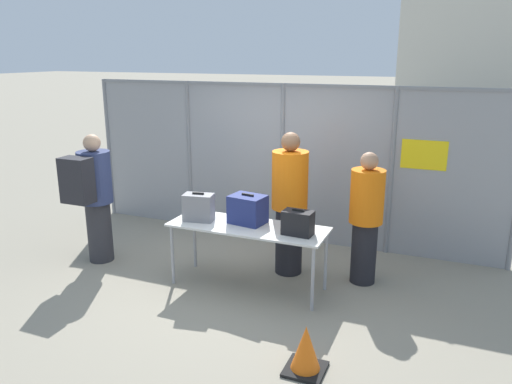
{
  "coord_description": "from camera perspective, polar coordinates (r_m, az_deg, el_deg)",
  "views": [
    {
      "loc": [
        2.46,
        -5.21,
        2.8
      ],
      "look_at": [
        0.06,
        0.59,
        1.05
      ],
      "focal_mm": 35.0,
      "sensor_mm": 36.0,
      "label": 1
    }
  ],
  "objects": [
    {
      "name": "fence_section",
      "position": [
        7.57,
        3.14,
        3.66
      ],
      "size": [
        6.52,
        0.07,
        2.38
      ],
      "color": "gray",
      "rests_on": "ground_plane"
    },
    {
      "name": "suitcase_navy",
      "position": [
        6.06,
        -0.95,
        -1.99
      ],
      "size": [
        0.46,
        0.37,
        0.37
      ],
      "color": "navy",
      "rests_on": "inspection_table"
    },
    {
      "name": "utility_trailer",
      "position": [
        10.0,
        14.37,
        1.39
      ],
      "size": [
        3.33,
        2.16,
        0.75
      ],
      "color": "#4C6B47",
      "rests_on": "ground_plane"
    },
    {
      "name": "traveler_hooded",
      "position": [
        7.04,
        -18.12,
        -0.22
      ],
      "size": [
        0.44,
        0.68,
        1.77
      ],
      "rotation": [
        0.0,
        0.0,
        -0.25
      ],
      "color": "#2D2D33",
      "rests_on": "ground_plane"
    },
    {
      "name": "suitcase_black",
      "position": [
        5.7,
        4.81,
        -3.53
      ],
      "size": [
        0.35,
        0.22,
        0.3
      ],
      "color": "black",
      "rests_on": "inspection_table"
    },
    {
      "name": "security_worker_near",
      "position": [
        6.39,
        3.86,
        -1.17
      ],
      "size": [
        0.46,
        0.46,
        1.86
      ],
      "rotation": [
        0.0,
        0.0,
        3.4
      ],
      "color": "black",
      "rests_on": "ground_plane"
    },
    {
      "name": "security_worker_far",
      "position": [
        6.27,
        12.45,
        -2.79
      ],
      "size": [
        0.41,
        0.41,
        1.67
      ],
      "rotation": [
        0.0,
        0.0,
        3.12
      ],
      "color": "black",
      "rests_on": "ground_plane"
    },
    {
      "name": "inspection_table",
      "position": [
        6.03,
        -0.93,
        -4.46
      ],
      "size": [
        1.92,
        0.68,
        0.8
      ],
      "color": "silver",
      "rests_on": "ground_plane"
    },
    {
      "name": "ground_plane",
      "position": [
        6.41,
        -2.55,
        -10.34
      ],
      "size": [
        120.0,
        120.0,
        0.0
      ],
      "primitive_type": "plane",
      "color": "gray"
    },
    {
      "name": "traffic_cone",
      "position": [
        4.75,
        5.7,
        -17.59
      ],
      "size": [
        0.36,
        0.36,
        0.45
      ],
      "color": "black",
      "rests_on": "ground_plane"
    },
    {
      "name": "suitcase_grey",
      "position": [
        6.19,
        -6.58,
        -1.75
      ],
      "size": [
        0.39,
        0.27,
        0.36
      ],
      "color": "slate",
      "rests_on": "inspection_table"
    }
  ]
}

